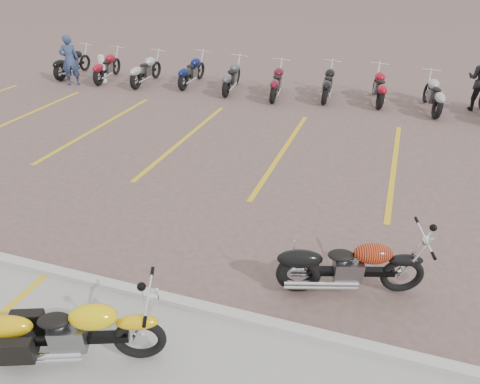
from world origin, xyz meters
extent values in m
plane|color=brown|center=(0.00, 0.00, 0.00)|extent=(100.00, 100.00, 0.00)
cube|color=#ADAAA3|center=(0.00, -2.00, 0.06)|extent=(60.00, 0.18, 0.12)
torus|color=black|center=(-0.03, -3.02, 0.32)|extent=(0.65, 0.35, 0.66)
torus|color=black|center=(-1.48, -3.61, 0.32)|extent=(0.71, 0.42, 0.70)
cube|color=black|center=(-0.76, -3.31, 0.38)|extent=(1.26, 0.60, 0.10)
cube|color=slate|center=(-0.80, -3.33, 0.44)|extent=(0.51, 0.44, 0.34)
ellipsoid|color=yellow|center=(-0.49, -3.21, 0.75)|extent=(0.66, 0.52, 0.30)
ellipsoid|color=black|center=(-0.92, -3.38, 0.71)|extent=(0.46, 0.39, 0.12)
torus|color=black|center=(2.98, -0.64, 0.31)|extent=(0.64, 0.30, 0.64)
torus|color=black|center=(1.53, -1.10, 0.31)|extent=(0.69, 0.36, 0.68)
cube|color=black|center=(2.25, -0.87, 0.37)|extent=(1.25, 0.50, 0.10)
cube|color=slate|center=(2.21, -0.89, 0.43)|extent=(0.48, 0.40, 0.33)
ellipsoid|color=black|center=(2.52, -0.79, 0.72)|extent=(0.64, 0.47, 0.29)
ellipsoid|color=black|center=(2.09, -0.93, 0.69)|extent=(0.44, 0.36, 0.12)
imported|color=navy|center=(-8.87, 7.54, 0.90)|extent=(0.78, 0.73, 1.79)
cube|color=white|center=(-8.00, 8.20, 0.50)|extent=(0.16, 0.16, 1.00)
camera|label=1|loc=(2.52, -6.63, 4.66)|focal=35.00mm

